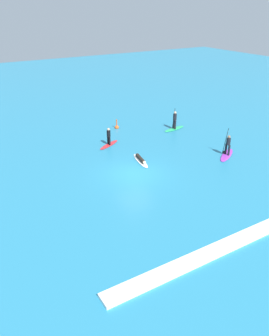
{
  "coord_description": "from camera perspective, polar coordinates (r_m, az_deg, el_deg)",
  "views": [
    {
      "loc": [
        -12.02,
        -19.94,
        11.85
      ],
      "look_at": [
        0.0,
        0.0,
        0.5
      ],
      "focal_mm": 36.54,
      "sensor_mm": 36.0,
      "label": 1
    }
  ],
  "objects": [
    {
      "name": "wave_crest",
      "position": [
        19.56,
        15.6,
        -12.11
      ],
      "size": [
        15.31,
        0.9,
        0.18
      ],
      "primitive_type": "cube",
      "color": "white",
      "rests_on": "ground_plane"
    },
    {
      "name": "surfer_on_green_board",
      "position": [
        35.55,
        6.68,
        7.22
      ],
      "size": [
        2.84,
        1.17,
        2.15
      ],
      "rotation": [
        0.0,
        0.0,
        0.18
      ],
      "color": "#23B266",
      "rests_on": "ground_plane"
    },
    {
      "name": "ground_plane",
      "position": [
        26.12,
        0.0,
        -0.99
      ],
      "size": [
        120.0,
        120.0,
        0.0
      ],
      "primitive_type": "plane",
      "color": "teal",
      "rests_on": "ground"
    },
    {
      "name": "surfer_on_red_board",
      "position": [
        31.33,
        -4.31,
        4.61
      ],
      "size": [
        2.63,
        1.8,
        1.65
      ],
      "rotation": [
        0.0,
        0.0,
        3.65
      ],
      "color": "red",
      "rests_on": "ground_plane"
    },
    {
      "name": "surfer_on_purple_board",
      "position": [
        30.14,
        15.2,
        2.82
      ],
      "size": [
        2.99,
        2.24,
        2.39
      ],
      "rotation": [
        0.0,
        0.0,
        0.56
      ],
      "color": "purple",
      "rests_on": "ground_plane"
    },
    {
      "name": "surfer_on_white_board",
      "position": [
        28.13,
        1.04,
        1.4
      ],
      "size": [
        1.1,
        2.95,
        0.38
      ],
      "rotation": [
        0.0,
        0.0,
        4.52
      ],
      "color": "white",
      "rests_on": "ground_plane"
    },
    {
      "name": "marker_buoy",
      "position": [
        35.74,
        -2.98,
        6.85
      ],
      "size": [
        0.43,
        0.43,
        1.08
      ],
      "color": "#E55119",
      "rests_on": "ground_plane"
    }
  ]
}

